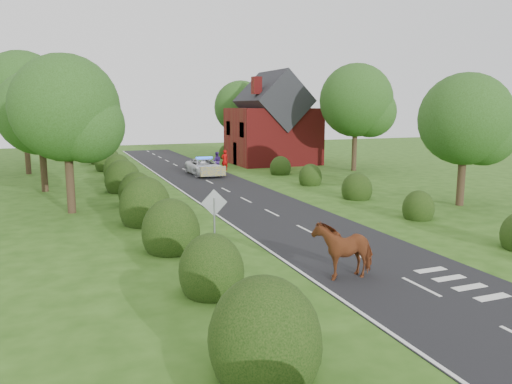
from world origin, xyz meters
name	(u,v)px	position (x,y,z in m)	size (l,w,h in m)	color
ground	(352,253)	(0.00, 0.00, 0.00)	(120.00, 120.00, 0.00)	#2A5014
road	(230,192)	(0.00, 15.00, 0.01)	(6.00, 70.00, 0.02)	black
road_markings	(216,199)	(-1.60, 12.93, 0.03)	(4.96, 70.00, 0.01)	white
hedgerow_left	(138,196)	(-6.51, 11.69, 0.75)	(2.75, 50.41, 3.00)	black
hedgerow_right	(346,187)	(6.60, 11.21, 0.55)	(2.10, 45.78, 2.10)	black
tree_left_a	(71,113)	(-9.75, 11.86, 5.34)	(5.74, 5.60, 8.38)	#332316
tree_left_b	(44,116)	(-11.25, 19.86, 5.04)	(5.74, 5.60, 8.07)	#332316
tree_left_c	(27,96)	(-12.70, 29.83, 6.53)	(6.97, 6.80, 10.22)	#332316
tree_left_d	(59,107)	(-10.23, 39.85, 5.64)	(6.15, 6.00, 8.89)	#332316
tree_right_a	(470,123)	(11.23, 5.87, 4.74)	(5.33, 5.20, 7.56)	#332316
tree_right_b	(360,103)	(14.29, 21.84, 5.94)	(6.56, 6.40, 9.40)	#332316
tree_right_c	(243,109)	(9.27, 37.85, 5.34)	(6.15, 6.00, 8.58)	#332316
road_sign	(214,212)	(-5.00, 2.00, 1.65)	(1.06, 0.08, 2.53)	gray
house	(272,126)	(9.49, 30.00, 3.79)	(8.00, 7.40, 9.17)	maroon
cow	(344,253)	(-1.71, -2.11, 0.80)	(1.19, 2.25, 1.60)	brown
police_van	(204,167)	(0.71, 23.91, 0.69)	(2.35, 5.05, 1.53)	white
pedestrian_red	(225,160)	(3.26, 26.31, 0.92)	(0.67, 0.44, 1.83)	#A90909
pedestrian_purple	(217,161)	(2.51, 26.29, 0.85)	(0.82, 0.64, 1.69)	#361C65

